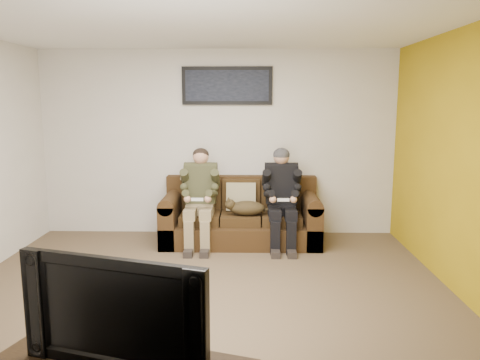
{
  "coord_description": "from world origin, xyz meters",
  "views": [
    {
      "loc": [
        0.45,
        -4.36,
        1.89
      ],
      "look_at": [
        0.33,
        1.2,
        0.95
      ],
      "focal_mm": 35.0,
      "sensor_mm": 36.0,
      "label": 1
    }
  ],
  "objects_px": {
    "sofa": "(241,218)",
    "cat": "(246,208)",
    "framed_poster": "(227,86)",
    "person_left": "(200,192)",
    "television": "(123,306)",
    "person_right": "(282,192)"
  },
  "relations": [
    {
      "from": "person_left",
      "to": "cat",
      "type": "height_order",
      "value": "person_left"
    },
    {
      "from": "sofa",
      "to": "cat",
      "type": "bearing_deg",
      "value": -74.87
    },
    {
      "from": "sofa",
      "to": "framed_poster",
      "type": "relative_size",
      "value": 1.67
    },
    {
      "from": "person_right",
      "to": "cat",
      "type": "height_order",
      "value": "person_right"
    },
    {
      "from": "sofa",
      "to": "person_right",
      "type": "relative_size",
      "value": 1.63
    },
    {
      "from": "sofa",
      "to": "framed_poster",
      "type": "xyz_separation_m",
      "value": [
        -0.2,
        0.39,
        1.78
      ]
    },
    {
      "from": "person_left",
      "to": "television",
      "type": "relative_size",
      "value": 1.16
    },
    {
      "from": "person_left",
      "to": "television",
      "type": "height_order",
      "value": "person_left"
    },
    {
      "from": "framed_poster",
      "to": "person_left",
      "type": "bearing_deg",
      "value": -120.76
    },
    {
      "from": "framed_poster",
      "to": "cat",
      "type": "bearing_deg",
      "value": -67.23
    },
    {
      "from": "person_left",
      "to": "television",
      "type": "xyz_separation_m",
      "value": [
        -0.04,
        -3.6,
        0.06
      ]
    },
    {
      "from": "person_left",
      "to": "framed_poster",
      "type": "distance_m",
      "value": 1.54
    },
    {
      "from": "person_left",
      "to": "cat",
      "type": "bearing_deg",
      "value": -6.12
    },
    {
      "from": "cat",
      "to": "television",
      "type": "relative_size",
      "value": 0.6
    },
    {
      "from": "sofa",
      "to": "cat",
      "type": "relative_size",
      "value": 3.17
    },
    {
      "from": "person_right",
      "to": "framed_poster",
      "type": "relative_size",
      "value": 1.03
    },
    {
      "from": "television",
      "to": "sofa",
      "type": "bearing_deg",
      "value": 97.99
    },
    {
      "from": "person_right",
      "to": "television",
      "type": "height_order",
      "value": "person_right"
    },
    {
      "from": "person_left",
      "to": "framed_poster",
      "type": "xyz_separation_m",
      "value": [
        0.34,
        0.57,
        1.39
      ]
    },
    {
      "from": "person_right",
      "to": "cat",
      "type": "relative_size",
      "value": 1.95
    },
    {
      "from": "person_right",
      "to": "framed_poster",
      "type": "height_order",
      "value": "framed_poster"
    },
    {
      "from": "cat",
      "to": "person_right",
      "type": "bearing_deg",
      "value": 7.82
    }
  ]
}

